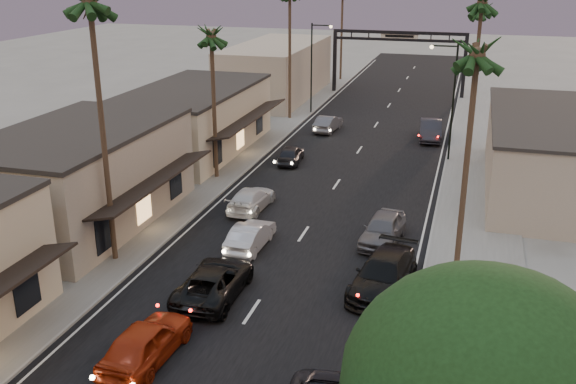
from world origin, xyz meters
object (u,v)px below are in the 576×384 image
Objects in this scene: oncoming_pickup at (214,281)px; palm_lc at (211,29)px; streetlight_right at (450,93)px; oncoming_silver at (250,236)px; streetlight_left at (314,61)px; palm_ra at (478,45)px; arch at (399,47)px; oncoming_red at (146,342)px; palm_rc at (482,6)px; curbside_black at (383,274)px.

palm_lc is at bearing -69.15° from oncoming_pickup.
streetlight_right reaches higher than oncoming_silver.
streetlight_left is 2.06× the size of oncoming_silver.
streetlight_left is 37.87m from palm_ra.
palm_lc is at bearing -104.20° from arch.
streetlight_right is at bearing 30.11° from palm_lc.
oncoming_red is at bearing -74.79° from palm_lc.
oncoming_pickup is at bearing -68.12° from palm_lc.
palm_ra is at bearing 173.80° from oncoming_silver.
palm_lc is 1.00× the size of palm_rc.
oncoming_red is at bearing -139.66° from palm_ra.
palm_ra reaches higher than palm_rc.
palm_ra is 2.39× the size of oncoming_pickup.
arch is 3.48× the size of oncoming_silver.
oncoming_pickup is at bearing -109.81° from streetlight_right.
palm_rc is at bearing 93.25° from curbside_black.
oncoming_silver is 0.76× the size of curbside_black.
palm_lc is 19.89m from oncoming_pickup.
palm_ra is at bearing -160.04° from oncoming_pickup.
streetlight_right is 18.66m from palm_lc.
curbside_black is at bearing -131.53° from oncoming_red.
arch reaches higher than oncoming_red.
streetlight_right is at bearing -104.73° from oncoming_red.
oncoming_silver is at bearing 167.89° from curbside_black.
palm_rc reaches higher than oncoming_silver.
streetlight_left is at bearing -81.75° from oncoming_red.
streetlight_left is at bearing -83.86° from oncoming_pickup.
oncoming_red is at bearing -102.86° from palm_rc.
arch is at bearing 75.80° from palm_lc.
oncoming_silver is (-10.89, 1.38, -10.72)m from palm_ra.
arch is 1.15× the size of palm_ra.
palm_rc is 42.60m from curbside_black.
palm_rc is at bearing -100.10° from oncoming_red.
streetlight_right reaches higher than oncoming_pickup.
streetlight_left is 44.05m from oncoming_red.
oncoming_red reaches higher than oncoming_pickup.
palm_ra reaches higher than streetlight_right.
arch is 3.12× the size of oncoming_red.
palm_rc is (1.68, 19.00, 5.14)m from streetlight_right.
streetlight_left is (-13.84, 13.00, 0.00)m from streetlight_right.
arch is 55.88m from oncoming_red.
curbside_black reaches higher than oncoming_red.
palm_rc is (0.00, 40.00, -0.97)m from palm_ra.
palm_rc is 2.21× the size of oncoming_pickup.
streetlight_right is at bearing -95.05° from palm_rc.
palm_ra reaches higher than curbside_black.
oncoming_red is at bearing -126.51° from curbside_black.
curbside_black is (-3.28, -41.37, -9.64)m from palm_rc.
streetlight_right and streetlight_left have the same top height.
arch is 35.41m from palm_lc.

